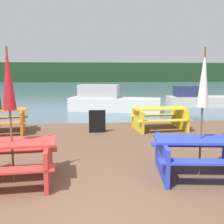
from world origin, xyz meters
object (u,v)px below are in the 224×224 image
at_px(boat_second, 196,99).
at_px(picnic_table_yellow, 159,116).
at_px(picnic_table_red, 13,158).
at_px(umbrella_white, 204,80).
at_px(signboard, 97,121).
at_px(umbrella_crimson, 8,80).
at_px(boat, 111,101).
at_px(picnic_table_blue, 200,153).

bearing_deg(boat_second, picnic_table_yellow, -118.27).
height_order(picnic_table_red, boat_second, boat_second).
relative_size(umbrella_white, boat_second, 0.65).
relative_size(umbrella_white, signboard, 3.24).
relative_size(picnic_table_red, picnic_table_yellow, 0.85).
distance_m(picnic_table_red, umbrella_crimson, 1.40).
height_order(umbrella_white, umbrella_crimson, umbrella_white).
xyz_separation_m(boat, boat_second, (5.19, 1.45, -0.06)).
distance_m(picnic_table_yellow, boat, 4.77).
distance_m(umbrella_white, boat_second, 11.12).
bearing_deg(picnic_table_blue, boat_second, 67.51).
height_order(picnic_table_blue, boat_second, boat_second).
height_order(picnic_table_red, signboard, picnic_table_red).
bearing_deg(umbrella_white, picnic_table_blue, 0.00).
xyz_separation_m(umbrella_crimson, boat_second, (7.72, 10.18, -1.41)).
bearing_deg(picnic_table_blue, umbrella_white, 0.00).
height_order(picnic_table_blue, umbrella_white, umbrella_white).
distance_m(boat_second, signboard, 8.77).
distance_m(umbrella_crimson, boat, 9.19).
height_order(boat, signboard, boat).
bearing_deg(picnic_table_yellow, picnic_table_blue, -94.65).
relative_size(picnic_table_blue, boat, 0.39).
relative_size(picnic_table_yellow, umbrella_white, 0.80).
height_order(picnic_table_yellow, umbrella_crimson, umbrella_crimson).
bearing_deg(signboard, boat, 79.90).
distance_m(picnic_table_red, boat, 9.09).
bearing_deg(picnic_table_red, umbrella_white, -0.20).
distance_m(picnic_table_blue, picnic_table_yellow, 4.17).
xyz_separation_m(boat_second, signboard, (-6.06, -6.34, -0.06)).
height_order(picnic_table_red, umbrella_white, umbrella_white).
bearing_deg(picnic_table_blue, umbrella_crimson, 179.80).
xyz_separation_m(picnic_table_yellow, umbrella_crimson, (-3.84, -4.14, 1.38)).
bearing_deg(umbrella_crimson, picnic_table_blue, -0.20).
height_order(picnic_table_blue, boat, boat).
xyz_separation_m(umbrella_white, boat_second, (4.22, 10.19, -1.41)).
bearing_deg(boat, boat_second, 31.58).
bearing_deg(signboard, picnic_table_blue, -64.43).
xyz_separation_m(picnic_table_blue, umbrella_crimson, (-3.50, 0.01, 1.39)).
distance_m(picnic_table_blue, umbrella_white, 1.40).
distance_m(picnic_table_yellow, umbrella_white, 4.39).
relative_size(picnic_table_yellow, signboard, 2.59).
xyz_separation_m(umbrella_white, signboard, (-1.85, 3.86, -1.47)).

